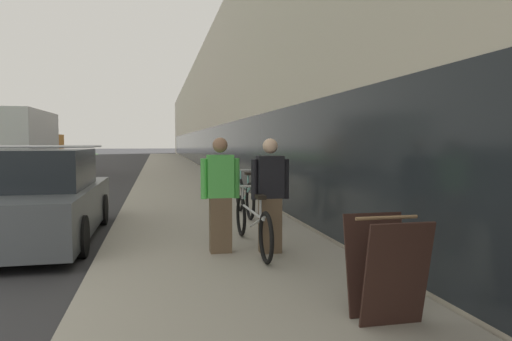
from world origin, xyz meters
The scene contains 10 objects.
sidewalk_slab centered at (4.92, 21.00, 0.06)m, with size 3.40×70.00×0.12m.
storefront_facade centered at (11.65, 29.00, 3.60)m, with size 10.01×70.00×7.21m.
tandem_bicycle centered at (5.35, 2.51, 0.47)m, with size 0.52×2.38×0.83m.
person_rider centered at (5.54, 2.22, 0.90)m, with size 0.53×0.21×1.56m.
person_bystander centered at (4.88, 2.37, 0.91)m, with size 0.54×0.21×1.58m.
bike_rack_hoop centered at (6.16, 4.60, 0.63)m, with size 0.05×0.60×0.84m.
cruiser_bike_nearest centered at (5.80, 5.42, 0.50)m, with size 0.52×1.87×0.92m.
sandwich_board_sign centered at (5.92, -0.32, 0.57)m, with size 0.56×0.56×0.90m.
parked_sedan_curbside centered at (2.16, 4.24, 0.68)m, with size 1.82×4.36×1.58m.
moving_truck centered at (-1.83, 18.10, 1.50)m, with size 2.38×7.16×2.96m.
Camera 1 is at (4.04, -3.79, 1.64)m, focal length 32.00 mm.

